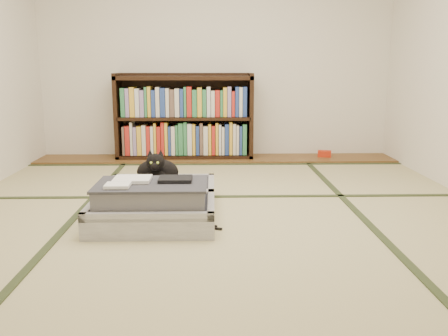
{
  "coord_description": "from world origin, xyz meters",
  "views": [
    {
      "loc": [
        -0.04,
        -3.29,
        1.02
      ],
      "look_at": [
        0.05,
        0.35,
        0.25
      ],
      "focal_mm": 38.0,
      "sensor_mm": 36.0,
      "label": 1
    }
  ],
  "objects": [
    {
      "name": "tatami_borders",
      "position": [
        0.0,
        0.49,
        0.0
      ],
      "size": [
        4.0,
        4.5,
        0.01
      ],
      "color": "#2D381E",
      "rests_on": "ground"
    },
    {
      "name": "hanger",
      "position": [
        -0.2,
        -0.39,
        0.01
      ],
      "size": [
        0.43,
        0.28,
        0.01
      ],
      "color": "black",
      "rests_on": "floor"
    },
    {
      "name": "suitcase",
      "position": [
        -0.43,
        -0.1,
        0.11
      ],
      "size": [
        0.81,
        1.08,
        0.32
      ],
      "color": "silver",
      "rests_on": "floor"
    },
    {
      "name": "cat",
      "position": [
        -0.45,
        0.19,
        0.26
      ],
      "size": [
        0.36,
        0.36,
        0.29
      ],
      "color": "black",
      "rests_on": "suitcase"
    },
    {
      "name": "bookcase",
      "position": [
        -0.35,
        2.07,
        0.45
      ],
      "size": [
        1.53,
        0.35,
        0.99
      ],
      "color": "black",
      "rests_on": "wood_strip"
    },
    {
      "name": "room_shell",
      "position": [
        0.0,
        0.0,
        1.46
      ],
      "size": [
        4.5,
        4.5,
        4.5
      ],
      "color": "white",
      "rests_on": "ground"
    },
    {
      "name": "wood_strip",
      "position": [
        0.0,
        2.0,
        0.01
      ],
      "size": [
        4.0,
        0.5,
        0.02
      ],
      "primitive_type": "cube",
      "color": "brown",
      "rests_on": "ground"
    },
    {
      "name": "cable_coil",
      "position": [
        -0.27,
        0.22,
        0.17
      ],
      "size": [
        0.11,
        0.11,
        0.03
      ],
      "color": "white",
      "rests_on": "suitcase"
    },
    {
      "name": "floor",
      "position": [
        0.0,
        0.0,
        0.0
      ],
      "size": [
        4.5,
        4.5,
        0.0
      ],
      "primitive_type": "plane",
      "color": "tan",
      "rests_on": "ground"
    },
    {
      "name": "red_item",
      "position": [
        1.24,
        2.03,
        0.06
      ],
      "size": [
        0.17,
        0.12,
        0.07
      ],
      "primitive_type": "cube",
      "rotation": [
        0.0,
        0.0,
        -0.22
      ],
      "color": "#B7260E",
      "rests_on": "wood_strip"
    }
  ]
}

